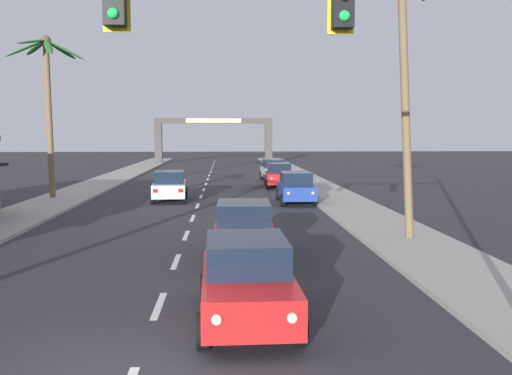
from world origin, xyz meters
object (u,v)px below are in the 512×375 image
object	(u,v)px
sedan_lead_at_stop_bar	(247,279)
sedan_parked_far_kerb	(296,187)
traffic_signal_mast	(357,44)
palm_left_third	(47,84)
town_gateway_arch	(214,133)
sedan_third_in_queue	(244,229)
sedan_parked_nearest_kerb	(274,170)
palm_right_second	(403,20)
sedan_oncoming_far	(170,186)
sedan_parked_mid_kerb	(279,175)

from	to	relation	value
sedan_lead_at_stop_bar	sedan_parked_far_kerb	world-z (taller)	same
traffic_signal_mast	palm_left_third	xyz separation A→B (m)	(-12.04, 24.05, 1.39)
town_gateway_arch	sedan_third_in_queue	bearing A→B (deg)	-87.89
sedan_lead_at_stop_bar	sedan_third_in_queue	xyz separation A→B (m)	(0.13, 6.02, 0.00)
sedan_parked_nearest_kerb	palm_left_third	bearing A→B (deg)	-137.85
sedan_lead_at_stop_bar	sedan_parked_nearest_kerb	bearing A→B (deg)	84.27
sedan_parked_nearest_kerb	palm_left_third	xyz separation A→B (m)	(-13.84, -12.53, 5.71)
palm_left_third	palm_right_second	size ratio (longest dim) A/B	0.92
traffic_signal_mast	town_gateway_arch	xyz separation A→B (m)	(-3.53, 63.49, -1.39)
sedan_parked_nearest_kerb	palm_right_second	world-z (taller)	palm_right_second
sedan_third_in_queue	palm_left_third	world-z (taller)	palm_left_third
sedan_lead_at_stop_bar	sedan_oncoming_far	xyz separation A→B (m)	(-3.57, 20.87, 0.00)
town_gateway_arch	sedan_parked_mid_kerb	bearing A→B (deg)	-80.79
sedan_lead_at_stop_bar	palm_left_third	size ratio (longest dim) A/B	0.49
sedan_oncoming_far	sedan_parked_mid_kerb	world-z (taller)	same
sedan_lead_at_stop_bar	sedan_parked_far_kerb	bearing A→B (deg)	80.08
sedan_oncoming_far	town_gateway_arch	world-z (taller)	town_gateway_arch
sedan_parked_mid_kerb	palm_right_second	bearing A→B (deg)	-83.64
traffic_signal_mast	palm_left_third	size ratio (longest dim) A/B	1.14
sedan_parked_mid_kerb	palm_left_third	xyz separation A→B (m)	(-13.75, -7.09, 5.71)
palm_left_third	palm_right_second	xyz separation A→B (m)	(16.04, -13.43, 1.08)
sedan_parked_nearest_kerb	town_gateway_arch	xyz separation A→B (m)	(-5.34, 26.90, 2.93)
sedan_parked_mid_kerb	palm_right_second	distance (m)	21.73
sedan_lead_at_stop_bar	sedan_parked_nearest_kerb	xyz separation A→B (m)	(3.44, 34.25, 0.00)
traffic_signal_mast	sedan_parked_far_kerb	distance (m)	22.30
sedan_parked_far_kerb	palm_right_second	xyz separation A→B (m)	(2.22, -11.19, 6.79)
sedan_parked_nearest_kerb	sedan_parked_mid_kerb	xyz separation A→B (m)	(-0.09, -5.44, 0.00)
sedan_lead_at_stop_bar	sedan_oncoming_far	size ratio (longest dim) A/B	0.99
traffic_signal_mast	town_gateway_arch	bearing A→B (deg)	93.19
sedan_third_in_queue	town_gateway_arch	world-z (taller)	town_gateway_arch
sedan_oncoming_far	traffic_signal_mast	bearing A→B (deg)	-77.36
sedan_parked_far_kerb	town_gateway_arch	size ratio (longest dim) A/B	0.30
traffic_signal_mast	palm_right_second	distance (m)	11.62
sedan_oncoming_far	palm_left_third	bearing A→B (deg)	172.90
sedan_third_in_queue	sedan_parked_far_kerb	distance (m)	13.85
town_gateway_arch	sedan_oncoming_far	bearing A→B (deg)	-92.37
sedan_parked_mid_kerb	palm_left_third	world-z (taller)	palm_left_third
sedan_parked_nearest_kerb	town_gateway_arch	world-z (taller)	town_gateway_arch
palm_left_third	sedan_parked_mid_kerb	bearing A→B (deg)	27.27
sedan_parked_mid_kerb	town_gateway_arch	bearing A→B (deg)	99.21
sedan_oncoming_far	town_gateway_arch	bearing A→B (deg)	87.63
traffic_signal_mast	sedan_third_in_queue	world-z (taller)	traffic_signal_mast
palm_left_third	sedan_parked_nearest_kerb	bearing A→B (deg)	42.15
sedan_oncoming_far	sedan_parked_nearest_kerb	size ratio (longest dim) A/B	1.01
sedan_parked_mid_kerb	palm_left_third	distance (m)	16.49
traffic_signal_mast	sedan_lead_at_stop_bar	distance (m)	5.17
sedan_oncoming_far	sedan_parked_nearest_kerb	bearing A→B (deg)	62.37
sedan_parked_far_kerb	sedan_parked_mid_kerb	bearing A→B (deg)	90.38
sedan_lead_at_stop_bar	town_gateway_arch	bearing A→B (deg)	91.78
sedan_parked_nearest_kerb	sedan_parked_far_kerb	xyz separation A→B (m)	(-0.03, -14.77, 0.00)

